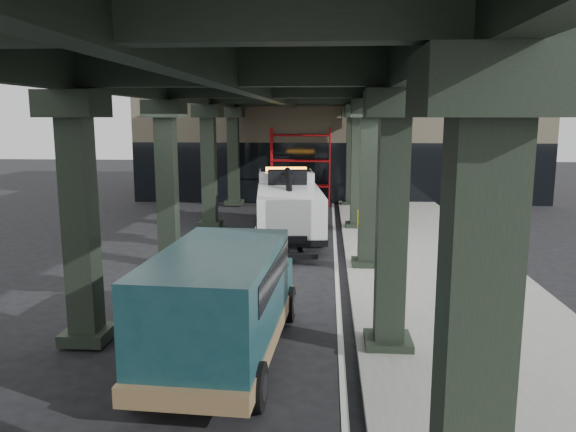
% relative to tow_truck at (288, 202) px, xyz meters
% --- Properties ---
extents(ground, '(90.00, 90.00, 0.00)m').
position_rel_tow_truck_xyz_m(ground, '(0.13, -6.97, -1.27)').
color(ground, black).
rests_on(ground, ground).
extents(sidewalk, '(5.00, 40.00, 0.15)m').
position_rel_tow_truck_xyz_m(sidewalk, '(4.63, -4.97, -1.20)').
color(sidewalk, gray).
rests_on(sidewalk, ground).
extents(lane_stripe, '(0.12, 38.00, 0.01)m').
position_rel_tow_truck_xyz_m(lane_stripe, '(1.83, -4.97, -1.26)').
color(lane_stripe, silver).
rests_on(lane_stripe, ground).
extents(viaduct, '(7.40, 32.00, 6.40)m').
position_rel_tow_truck_xyz_m(viaduct, '(-0.27, -4.97, 4.19)').
color(viaduct, black).
rests_on(viaduct, ground).
extents(building, '(22.00, 10.00, 8.00)m').
position_rel_tow_truck_xyz_m(building, '(2.13, 13.03, 2.73)').
color(building, '#C6B793').
rests_on(building, ground).
extents(scaffolding, '(3.08, 0.88, 4.00)m').
position_rel_tow_truck_xyz_m(scaffolding, '(0.13, 7.67, 0.84)').
color(scaffolding, '#B10E12').
rests_on(scaffolding, ground).
extents(tow_truck, '(3.04, 8.13, 2.61)m').
position_rel_tow_truck_xyz_m(tow_truck, '(0.00, 0.00, 0.00)').
color(tow_truck, black).
rests_on(tow_truck, ground).
extents(towed_van, '(2.42, 5.49, 2.18)m').
position_rel_tow_truck_xyz_m(towed_van, '(-0.38, -11.60, -0.10)').
color(towed_van, '#10353B').
rests_on(towed_van, ground).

